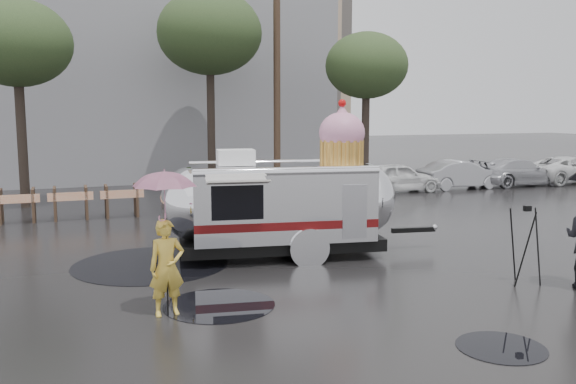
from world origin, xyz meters
name	(u,v)px	position (x,y,z in m)	size (l,w,h in m)	color
ground	(396,292)	(0.00, 0.00, 0.00)	(120.00, 120.00, 0.00)	black
puddles	(188,278)	(-3.45, 2.24, 0.01)	(6.34, 8.72, 0.01)	black
grey_building	(94,47)	(-4.00, 24.00, 6.50)	(22.00, 12.00, 13.00)	slate
utility_pole	(277,77)	(2.50, 14.00, 4.62)	(1.60, 0.28, 9.00)	#473323
tree_left	(16,44)	(-7.00, 13.00, 5.48)	(3.64, 3.64, 6.95)	#382D26
tree_mid	(210,34)	(0.00, 15.00, 6.34)	(4.20, 4.20, 8.03)	#382D26
tree_right	(366,67)	(6.00, 13.00, 5.06)	(3.36, 3.36, 6.42)	#382D26
barricade_row	(71,202)	(-5.55, 9.96, 0.52)	(4.30, 0.80, 1.00)	#473323
parked_cars	(495,170)	(11.78, 12.00, 0.72)	(13.20, 1.90, 1.50)	silver
airstream_trailer	(283,200)	(-0.98, 3.45, 1.28)	(6.70, 2.88, 3.64)	silver
person_left	(167,268)	(-4.16, 0.18, 0.79)	(0.57, 0.38, 1.58)	yellow
umbrella_pink	(165,195)	(-4.16, 0.18, 1.97)	(1.25, 1.25, 2.40)	pink
tripod	(526,237)	(2.56, -0.38, 0.91)	(0.60, 0.63, 1.54)	black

